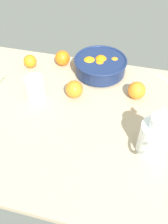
# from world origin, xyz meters

# --- Properties ---
(ground_plane) EXTENTS (1.33, 0.90, 0.03)m
(ground_plane) POSITION_xyz_m (0.00, 0.00, -0.01)
(ground_plane) COLOR tan
(fruit_bowl) EXTENTS (0.28, 0.28, 0.10)m
(fruit_bowl) POSITION_xyz_m (0.03, 0.34, 0.05)
(fruit_bowl) COLOR navy
(fruit_bowl) RESTS_ON ground_plane
(juice_pitcher) EXTENTS (0.12, 0.16, 0.19)m
(juice_pitcher) POSITION_xyz_m (0.32, -0.10, 0.07)
(juice_pitcher) COLOR white
(juice_pitcher) RESTS_ON ground_plane
(juice_glass) EXTENTS (0.09, 0.09, 0.12)m
(juice_glass) POSITION_xyz_m (-0.23, 0.08, 0.05)
(juice_glass) COLOR white
(juice_glass) RESTS_ON ground_plane
(loose_orange_0) EXTENTS (0.08, 0.08, 0.08)m
(loose_orange_0) POSITION_xyz_m (0.23, 0.20, 0.04)
(loose_orange_0) COLOR orange
(loose_orange_0) RESTS_ON ground_plane
(loose_orange_1) EXTENTS (0.08, 0.08, 0.08)m
(loose_orange_1) POSITION_xyz_m (-0.19, 0.37, 0.04)
(loose_orange_1) COLOR orange
(loose_orange_1) RESTS_ON ground_plane
(loose_orange_2) EXTENTS (0.08, 0.08, 0.08)m
(loose_orange_2) POSITION_xyz_m (-0.06, 0.13, 0.04)
(loose_orange_2) COLOR orange
(loose_orange_2) RESTS_ON ground_plane
(loose_orange_3) EXTENTS (0.07, 0.07, 0.07)m
(loose_orange_3) POSITION_xyz_m (-0.36, 0.30, 0.04)
(loose_orange_3) COLOR orange
(loose_orange_3) RESTS_ON ground_plane
(herb_sprig_0) EXTENTS (0.01, 0.08, 0.01)m
(herb_sprig_0) POSITION_xyz_m (-0.46, 0.15, 0.00)
(herb_sprig_0) COLOR #3F6D41
(herb_sprig_0) RESTS_ON ground_plane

